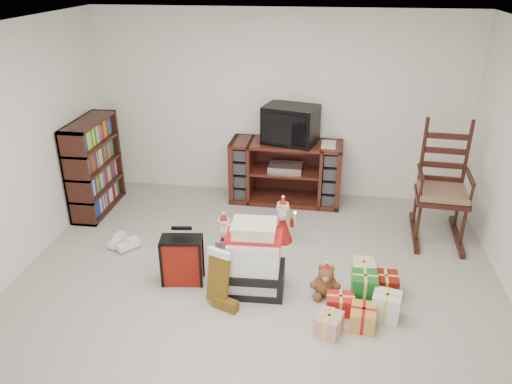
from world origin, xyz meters
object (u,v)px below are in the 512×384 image
gift_cluster (361,299)px  crt_television (291,125)px  rocking_chair (440,197)px  red_suitcase (182,260)px  santa_figurine (282,226)px  mrs_claus_figurine (224,243)px  tv_stand (286,172)px  gift_pile (254,262)px  teddy_bear (325,282)px  bookshelf (94,168)px  sneaker_pair (123,244)px

gift_cluster → crt_television: 2.62m
rocking_chair → red_suitcase: (-2.74, -1.40, -0.23)m
rocking_chair → santa_figurine: 1.89m
rocking_chair → red_suitcase: size_ratio=2.41×
red_suitcase → mrs_claus_figurine: 0.56m
tv_stand → gift_pile: (-0.13, -2.11, -0.10)m
rocking_chair → teddy_bear: 1.96m
rocking_chair → gift_pile: (-2.00, -1.44, -0.17)m
mrs_claus_figurine → gift_cluster: bearing=-24.1°
tv_stand → gift_pile: bearing=-92.1°
bookshelf → sneaker_pair: size_ratio=3.16×
gift_cluster → sneaker_pair: bearing=164.0°
mrs_claus_figurine → sneaker_pair: bearing=174.5°
red_suitcase → gift_cluster: size_ratio=0.59×
teddy_bear → bookshelf: bearing=153.4°
mrs_claus_figurine → teddy_bear: bearing=-23.1°
red_suitcase → santa_figurine: size_ratio=0.99×
crt_television → gift_cluster: bearing=-54.1°
bookshelf → crt_television: bearing=13.7°
gift_pile → gift_cluster: size_ratio=0.73×
mrs_claus_figurine → crt_television: crt_television is taller
bookshelf → gift_cluster: size_ratio=1.20×
bookshelf → mrs_claus_figurine: bookshelf is taller
teddy_bear → crt_television: 2.37m
rocking_chair → sneaker_pair: size_ratio=3.75×
gift_pile → gift_cluster: gift_pile is taller
bookshelf → red_suitcase: bearing=-43.4°
crt_television → teddy_bear: bearing=-60.7°
bookshelf → mrs_claus_figurine: 2.20m
mrs_claus_figurine → sneaker_pair: 1.24m
santa_figurine → gift_cluster: size_ratio=0.60×
bookshelf → red_suitcase: size_ratio=2.04×
gift_cluster → mrs_claus_figurine: bearing=155.9°
red_suitcase → mrs_claus_figurine: size_ratio=1.01×
rocking_chair → gift_pile: 2.47m
rocking_chair → santa_figurine: (-1.81, -0.50, -0.26)m
gift_pile → santa_figurine: 0.96m
sneaker_pair → red_suitcase: bearing=-8.6°
santa_figurine → crt_television: (-0.02, 1.18, 0.86)m
santa_figurine → crt_television: 1.46m
gift_pile → mrs_claus_figurine: gift_pile is taller
tv_stand → red_suitcase: (-0.87, -2.07, -0.16)m
santa_figurine → mrs_claus_figurine: (-0.59, -0.46, -0.00)m
tv_stand → santa_figurine: 1.19m
tv_stand → bookshelf: 2.51m
rocking_chair → santa_figurine: size_ratio=2.38×
crt_television → rocking_chair: bearing=-5.2°
gift_cluster → crt_television: size_ratio=1.33×
bookshelf → santa_figurine: bearing=-13.0°
rocking_chair → mrs_claus_figurine: size_ratio=2.43×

